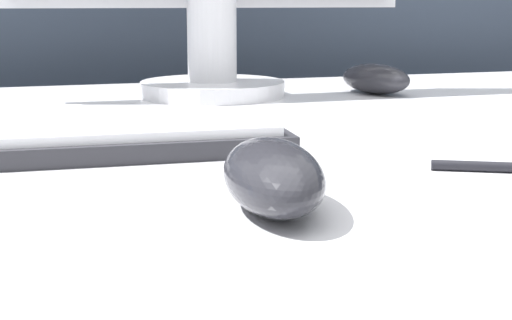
% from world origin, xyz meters
% --- Properties ---
extents(partition_panel, '(5.00, 0.03, 1.08)m').
position_xyz_m(partition_panel, '(0.00, 0.65, 0.54)').
color(partition_panel, '#333D4C').
rests_on(partition_panel, ground_plane).
extents(computer_mouse_near, '(0.07, 0.13, 0.04)m').
position_xyz_m(computer_mouse_near, '(0.05, -0.19, 0.74)').
color(computer_mouse_near, '#232328').
rests_on(computer_mouse_near, desk).
extents(keyboard, '(0.38, 0.15, 0.02)m').
position_xyz_m(keyboard, '(-0.07, 0.02, 0.73)').
color(keyboard, '#28282D').
rests_on(keyboard, desk).
extents(computer_mouse_far, '(0.09, 0.13, 0.04)m').
position_xyz_m(computer_mouse_far, '(0.35, 0.30, 0.74)').
color(computer_mouse_far, '#232328').
rests_on(computer_mouse_far, desk).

